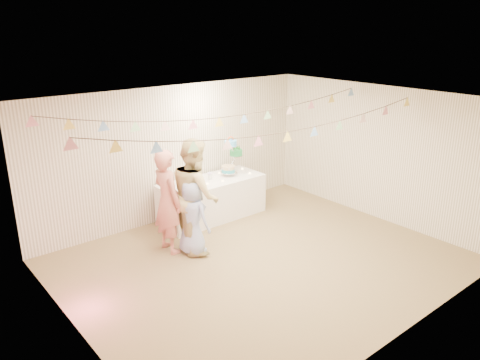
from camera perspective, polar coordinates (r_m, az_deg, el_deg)
floor at (r=7.74m, az=2.67°, el=-9.88°), size 6.00×6.00×0.00m
ceiling at (r=6.89m, az=2.99°, el=9.48°), size 6.00×6.00×0.00m
back_wall at (r=9.13m, az=-7.79°, el=3.28°), size 6.00×6.00×0.00m
front_wall at (r=5.76m, az=19.89°, el=-7.13°), size 6.00×6.00×0.00m
left_wall at (r=5.78m, az=-19.96°, el=-7.03°), size 5.00×5.00×0.00m
right_wall at (r=9.41m, az=16.50°, el=3.14°), size 5.00×5.00×0.00m
table at (r=9.25m, az=-3.42°, el=-2.28°), size 2.10×0.84×0.79m
cake_stand at (r=9.38m, az=-0.98°, el=2.69°), size 0.65×0.38×0.73m
cake_bottom at (r=9.32m, az=-1.46°, el=0.80°), size 0.31×0.31×0.15m
cake_middle at (r=9.55m, az=-0.47°, el=2.94°), size 0.27×0.27×0.22m
cake_top_tier at (r=9.25m, az=-1.16°, el=4.14°), size 0.25×0.25×0.19m
platter at (r=8.78m, az=-6.37°, el=-1.01°), size 0.36×0.36×0.02m
posy at (r=9.14m, az=-3.66°, el=0.33°), size 0.13×0.13×0.15m
person_adult_a at (r=7.83m, az=-8.82°, el=-2.58°), size 0.43×0.65×1.78m
person_adult_b at (r=7.84m, az=-5.49°, el=-1.80°), size 1.00×1.13×1.93m
person_child at (r=7.78m, az=-5.81°, el=-4.52°), size 0.55×0.71×1.30m
bunting_back at (r=7.77m, az=-2.58°, el=8.66°), size 5.60×1.10×0.40m
bunting_front at (r=6.80m, az=4.10°, el=6.93°), size 5.60×0.90×0.36m
tealight_0 at (r=8.57m, az=-7.20°, el=-1.21°), size 0.04×0.04×0.03m
tealight_1 at (r=9.07m, az=-5.93°, el=-0.05°), size 0.04×0.04×0.03m
tealight_2 at (r=9.00m, az=-2.13°, el=-0.10°), size 0.04×0.04×0.03m
tealight_3 at (r=9.48m, az=-2.55°, el=0.87°), size 0.04×0.04×0.03m
tealight_4 at (r=9.46m, az=1.18°, el=0.86°), size 0.04×0.04×0.03m
tealight_5 at (r=9.75m, az=0.28°, el=1.41°), size 0.04×0.04×0.03m
tealight_6 at (r=8.87m, az=-4.03°, el=-0.43°), size 0.04×0.04×0.03m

